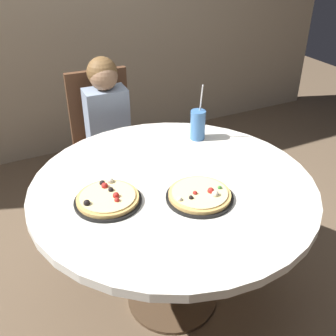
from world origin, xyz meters
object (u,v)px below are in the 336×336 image
(dining_table, at_px, (173,199))
(pizza_cheese, at_px, (200,195))
(soda_cup, at_px, (198,125))
(diner_child, at_px, (113,153))
(chair_wooden, at_px, (104,135))
(pizza_veggie, at_px, (108,199))

(dining_table, distance_m, pizza_cheese, 0.20)
(dining_table, distance_m, soda_cup, 0.49)
(diner_child, bearing_deg, dining_table, -89.71)
(chair_wooden, height_order, pizza_cheese, chair_wooden)
(diner_child, distance_m, soda_cup, 0.69)
(pizza_cheese, bearing_deg, chair_wooden, 91.98)
(dining_table, height_order, chair_wooden, chair_wooden)
(dining_table, height_order, pizza_veggie, pizza_veggie)
(pizza_cheese, relative_size, soda_cup, 0.94)
(diner_child, xyz_separation_m, soda_cup, (0.32, -0.51, 0.35))
(chair_wooden, relative_size, diner_child, 0.88)
(pizza_veggie, height_order, soda_cup, soda_cup)
(chair_wooden, height_order, diner_child, diner_child)
(dining_table, bearing_deg, diner_child, 90.29)
(pizza_cheese, bearing_deg, soda_cup, 60.96)
(pizza_cheese, bearing_deg, diner_child, 92.88)
(pizza_veggie, distance_m, pizza_cheese, 0.39)
(diner_child, height_order, pizza_veggie, diner_child)
(dining_table, relative_size, diner_child, 1.18)
(diner_child, bearing_deg, soda_cup, -57.67)
(pizza_veggie, xyz_separation_m, soda_cup, (0.63, 0.34, 0.06))
(diner_child, relative_size, pizza_cheese, 3.77)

